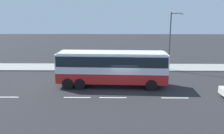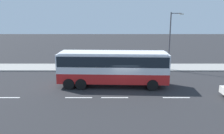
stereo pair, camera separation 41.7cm
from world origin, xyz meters
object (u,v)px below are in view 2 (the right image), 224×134
(coach_bus, at_px, (112,65))
(pedestrian_at_crossing, at_px, (107,60))
(pedestrian_near_curb, at_px, (81,61))
(street_lamp, at_px, (170,37))

(coach_bus, height_order, pedestrian_at_crossing, coach_bus)
(coach_bus, relative_size, pedestrian_at_crossing, 7.18)
(coach_bus, height_order, pedestrian_near_curb, coach_bus)
(pedestrian_near_curb, bearing_deg, pedestrian_at_crossing, -34.90)
(pedestrian_near_curb, distance_m, pedestrian_at_crossing, 3.64)
(pedestrian_near_curb, relative_size, street_lamp, 0.23)
(pedestrian_near_curb, bearing_deg, coach_bus, -108.29)
(coach_bus, relative_size, pedestrian_near_curb, 6.73)
(coach_bus, bearing_deg, street_lamp, 44.95)
(pedestrian_at_crossing, relative_size, street_lamp, 0.21)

